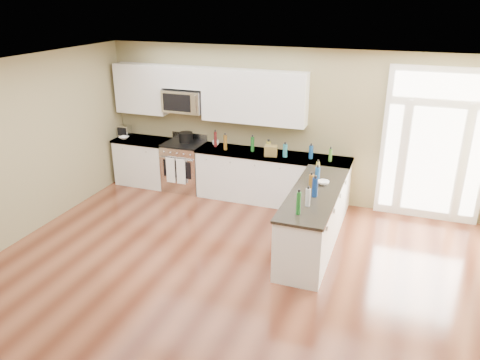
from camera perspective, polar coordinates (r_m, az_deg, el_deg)
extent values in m
plane|color=#502516|center=(5.86, -5.37, -16.88)|extent=(8.00, 8.00, 0.00)
plane|color=#8B8258|center=(8.65, 5.62, 6.58)|extent=(7.00, 0.00, 7.00)
plane|color=white|center=(4.66, -6.58, 11.10)|extent=(8.00, 8.00, 0.00)
cube|color=white|center=(9.75, -11.60, 2.15)|extent=(1.06, 0.62, 0.90)
cube|color=black|center=(9.89, -11.43, -0.03)|extent=(1.02, 0.52, 0.10)
cube|color=black|center=(9.61, -11.81, 4.79)|extent=(1.10, 0.66, 0.04)
cube|color=white|center=(8.71, 3.89, 0.14)|extent=(2.81, 0.62, 0.90)
cube|color=black|center=(8.86, 3.83, -2.26)|extent=(2.77, 0.52, 0.10)
cube|color=black|center=(8.55, 3.97, 3.07)|extent=(2.85, 0.66, 0.04)
cube|color=white|center=(7.19, 8.91, -4.95)|extent=(0.65, 2.28, 0.90)
cube|color=black|center=(7.38, 8.73, -7.73)|extent=(0.61, 2.18, 0.10)
cube|color=black|center=(7.00, 9.14, -1.51)|extent=(0.69, 2.32, 0.04)
cube|color=white|center=(9.50, -11.88, 10.84)|extent=(1.04, 0.33, 0.95)
cube|color=white|center=(8.53, 1.71, 10.09)|extent=(1.94, 0.33, 0.95)
cube|color=white|center=(9.00, -6.83, 12.34)|extent=(0.82, 0.33, 0.40)
cube|color=silver|center=(9.06, -6.81, 9.56)|extent=(0.78, 0.40, 0.42)
cube|color=black|center=(8.90, -7.75, 9.31)|extent=(0.56, 0.01, 0.32)
cube|color=white|center=(8.41, 22.60, 3.83)|extent=(1.70, 0.08, 2.60)
cube|color=white|center=(8.44, 22.36, 2.12)|extent=(0.78, 0.02, 1.80)
cube|color=white|center=(8.42, 17.91, 2.70)|extent=(0.22, 0.02, 1.80)
cube|color=white|center=(8.50, 26.77, 1.54)|extent=(0.22, 0.02, 1.80)
cube|color=white|center=(8.14, 23.63, 10.43)|extent=(1.50, 0.02, 0.40)
cube|color=silver|center=(9.32, -6.78, 1.59)|extent=(0.76, 0.62, 0.92)
cube|color=black|center=(9.17, -6.91, 4.38)|extent=(0.76, 0.60, 0.03)
cube|color=silver|center=(9.41, -6.11, 5.33)|extent=(0.76, 0.04, 0.14)
cube|color=black|center=(9.04, -7.68, 1.30)|extent=(0.58, 0.01, 0.34)
cylinder|color=silver|center=(8.95, -7.83, 2.56)|extent=(0.70, 0.02, 0.02)
cube|color=white|center=(9.07, -8.45, 1.19)|extent=(0.18, 0.02, 0.50)
cube|color=white|center=(8.97, -7.21, 1.03)|extent=(0.18, 0.02, 0.50)
cylinder|color=black|center=(9.23, -6.61, 5.26)|extent=(0.33, 0.33, 0.20)
cube|color=silver|center=(9.93, -13.89, 5.90)|extent=(0.25, 0.20, 0.21)
cube|color=brown|center=(8.41, 3.78, 3.57)|extent=(0.25, 0.21, 0.19)
imported|color=white|center=(9.70, -13.98, 5.03)|extent=(0.20, 0.20, 0.05)
imported|color=white|center=(7.25, 10.13, -0.32)|extent=(0.18, 0.18, 0.06)
imported|color=white|center=(9.00, -2.97, 4.55)|extent=(0.17, 0.17, 0.10)
cylinder|color=#19591E|center=(8.64, 1.53, 4.40)|extent=(0.07, 0.07, 0.27)
cylinder|color=navy|center=(7.38, 9.42, 0.76)|extent=(0.08, 0.08, 0.21)
cylinder|color=brown|center=(7.06, 8.69, -0.15)|extent=(0.08, 0.08, 0.21)
cylinder|color=olive|center=(7.67, 9.46, 1.50)|extent=(0.06, 0.06, 0.19)
cylinder|color=#26727F|center=(8.36, 5.52, 3.59)|extent=(0.08, 0.08, 0.23)
cylinder|color=#591919|center=(8.91, -3.02, 5.00)|extent=(0.06, 0.06, 0.29)
cylinder|color=#B2B2B7|center=(6.45, 8.28, -2.11)|extent=(0.07, 0.07, 0.25)
cylinder|color=navy|center=(6.76, 9.11, -0.90)|extent=(0.08, 0.08, 0.28)
cylinder|color=#3F7226|center=(8.25, 10.96, 2.99)|extent=(0.06, 0.06, 0.22)
cylinder|color=#19591E|center=(6.18, 7.15, -2.83)|extent=(0.06, 0.06, 0.31)
cylinder|color=navy|center=(8.35, 8.65, 3.39)|extent=(0.07, 0.07, 0.23)
cylinder|color=brown|center=(8.71, -1.81, 4.60)|extent=(0.07, 0.07, 0.28)
cylinder|color=olive|center=(8.58, 3.48, 4.04)|extent=(0.08, 0.08, 0.21)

